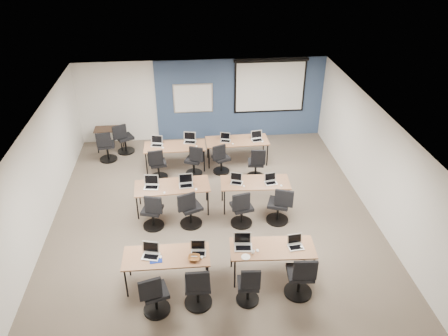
{
  "coord_description": "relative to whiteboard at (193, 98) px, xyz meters",
  "views": [
    {
      "loc": [
        -0.59,
        -8.92,
        6.65
      ],
      "look_at": [
        0.32,
        0.4,
        1.15
      ],
      "focal_mm": 35.0,
      "sensor_mm": 36.0,
      "label": 1
    }
  ],
  "objects": [
    {
      "name": "task_chair_10",
      "position": [
        0.68,
        -2.33,
        -1.05
      ],
      "size": [
        0.52,
        0.49,
        0.97
      ],
      "rotation": [
        0.0,
        0.0,
        0.41
      ],
      "color": "black",
      "rests_on": "floor"
    },
    {
      "name": "laptop_7",
      "position": [
        1.79,
        -4.14,
        -0.66
      ],
      "size": [
        0.3,
        0.26,
        0.23
      ],
      "rotation": [
        0.0,
        0.0,
        0.16
      ],
      "color": "silver",
      "rests_on": "training_table_mid_right"
    },
    {
      "name": "wall_right",
      "position": [
        4.3,
        -4.43,
        -0.1
      ],
      "size": [
        0.04,
        9.0,
        2.7
      ],
      "primitive_type": "cube",
      "color": "beige",
      "rests_on": "ground"
    },
    {
      "name": "coffee_cup",
      "position": [
        0.93,
        -6.76,
        -0.68
      ],
      "size": [
        0.06,
        0.06,
        0.05
      ],
      "primitive_type": "imported",
      "rotation": [
        0.0,
        0.0,
        -0.03
      ],
      "color": "silver",
      "rests_on": "snack_plate"
    },
    {
      "name": "blue_accent_panel",
      "position": [
        1.55,
        0.04,
        -0.1
      ],
      "size": [
        5.5,
        0.04,
        2.7
      ],
      "primitive_type": "cube",
      "color": "#3D5977",
      "rests_on": "wall_back"
    },
    {
      "name": "task_chair_11",
      "position": [
        1.67,
        -2.72,
        -1.05
      ],
      "size": [
        0.5,
        0.5,
        0.98
      ],
      "rotation": [
        0.0,
        0.0,
        -0.14
      ],
      "color": "black",
      "rests_on": "floor"
    },
    {
      "name": "task_chair_7",
      "position": [
        1.89,
        -4.83,
        -1.02
      ],
      "size": [
        0.57,
        0.55,
        1.03
      ],
      "rotation": [
        0.0,
        0.0,
        -0.35
      ],
      "color": "black",
      "rests_on": "floor"
    },
    {
      "name": "task_chair_0",
      "position": [
        -1.02,
        -7.42,
        -1.04
      ],
      "size": [
        0.53,
        0.52,
        1.0
      ],
      "rotation": [
        0.0,
        0.0,
        0.28
      ],
      "color": "black",
      "rests_on": "floor"
    },
    {
      "name": "task_chair_6",
      "position": [
        0.96,
        -4.87,
        -1.03
      ],
      "size": [
        0.53,
        0.53,
        1.01
      ],
      "rotation": [
        0.0,
        0.0,
        0.22
      ],
      "color": "black",
      "rests_on": "floor"
    },
    {
      "name": "task_chair_9",
      "position": [
        -0.08,
        -2.37,
        -1.05
      ],
      "size": [
        0.52,
        0.49,
        0.97
      ],
      "rotation": [
        0.0,
        0.0,
        -0.39
      ],
      "color": "black",
      "rests_on": "floor"
    },
    {
      "name": "laptop_2",
      "position": [
        0.76,
        -6.51,
        -0.65
      ],
      "size": [
        0.36,
        0.31,
        0.27
      ],
      "rotation": [
        0.0,
        0.0,
        -0.09
      ],
      "color": "#B8B8C3",
      "rests_on": "training_table_front_right"
    },
    {
      "name": "wall_left",
      "position": [
        -3.7,
        -4.43,
        -0.1
      ],
      "size": [
        0.04,
        9.0,
        2.7
      ],
      "primitive_type": "cube",
      "color": "beige",
      "rests_on": "ground"
    },
    {
      "name": "laptop_4",
      "position": [
        -1.21,
        -4.04,
        -0.65
      ],
      "size": [
        0.36,
        0.31,
        0.27
      ],
      "rotation": [
        0.0,
        0.0,
        -0.12
      ],
      "color": "#A8A8B1",
      "rests_on": "training_table_mid_left"
    },
    {
      "name": "mouse_1",
      "position": [
        -0.1,
        -6.77,
        -0.71
      ],
      "size": [
        0.06,
        0.09,
        0.03
      ],
      "primitive_type": "ellipsoid",
      "rotation": [
        0.0,
        0.0,
        0.01
      ],
      "color": "white",
      "rests_on": "training_table_front_left"
    },
    {
      "name": "task_chair_5",
      "position": [
        -0.29,
        -4.77,
        -1.03
      ],
      "size": [
        0.58,
        0.55,
        1.02
      ],
      "rotation": [
        0.0,
        0.0,
        0.4
      ],
      "color": "black",
      "rests_on": "floor"
    },
    {
      "name": "laptop_3",
      "position": [
        1.84,
        -6.61,
        -0.66
      ],
      "size": [
        0.31,
        0.26,
        0.24
      ],
      "rotation": [
        0.0,
        0.0,
        0.11
      ],
      "color": "silver",
      "rests_on": "training_table_front_right"
    },
    {
      "name": "spare_chair_a",
      "position": [
        -2.25,
        -0.79,
        -1.03
      ],
      "size": [
        0.59,
        0.54,
        1.02
      ],
      "rotation": [
        0.0,
        0.0,
        0.48
      ],
      "color": "black",
      "rests_on": "floor"
    },
    {
      "name": "task_chair_8",
      "position": [
        -1.13,
        -2.49,
        -1.04
      ],
      "size": [
        0.51,
        0.51,
        0.99
      ],
      "rotation": [
        0.0,
        0.0,
        0.17
      ],
      "color": "black",
      "rests_on": "floor"
    },
    {
      "name": "task_chair_4",
      "position": [
        -1.17,
        -4.77,
        -1.04
      ],
      "size": [
        0.52,
        0.51,
        0.99
      ],
      "rotation": [
        0.0,
        0.0,
        -0.28
      ],
      "color": "black",
      "rests_on": "floor"
    },
    {
      "name": "laptop_11",
      "position": [
        1.83,
        -1.72,
        -0.66
      ],
      "size": [
        0.34,
        0.29,
        0.26
      ],
      "rotation": [
        0.0,
        0.0,
        0.16
      ],
      "color": "#ADADB3",
      "rests_on": "training_table_back_right"
    },
    {
      "name": "mouse_11",
      "position": [
        1.97,
        -1.89,
        -0.71
      ],
      "size": [
        0.09,
        0.11,
        0.03
      ],
      "primitive_type": "ellipsoid",
      "rotation": [
        0.0,
        0.0,
        -0.31
      ],
      "color": "white",
      "rests_on": "training_table_back_right"
    },
    {
      "name": "laptop_5",
      "position": [
        -0.35,
        -4.06,
        -0.65
      ],
      "size": [
        0.35,
        0.3,
        0.27
      ],
      "rotation": [
        0.0,
        0.0,
        0.07
      ],
      "color": "silver",
      "rests_on": "training_table_mid_left"
    },
    {
      "name": "wall_back",
      "position": [
        0.3,
        0.07,
        -0.1
      ],
      "size": [
        8.0,
        0.04,
        2.7
      ],
      "primitive_type": "cube",
      "color": "beige",
      "rests_on": "ground"
    },
    {
      "name": "training_table_front_left",
      "position": [
        -0.8,
        -6.65,
        -0.77
      ],
      "size": [
        1.73,
        0.72,
        0.73
      ],
      "rotation": [
        0.0,
        0.0,
        -0.01
      ],
      "color": "olive",
      "rests_on": "floor"
    },
    {
      "name": "mouse_3",
      "position": [
        1.95,
        -6.66,
        -0.71
      ],
      "size": [
        0.06,
        0.1,
        0.04
      ],
      "primitive_type": "ellipsoid",
      "rotation": [
        0.0,
        0.0,
        0.02
      ],
      "color": "white",
      "rests_on": "training_table_front_right"
    },
    {
      "name": "mouse_5",
      "position": [
        -0.1,
        -4.3,
        -0.71
      ],
      "size": [
        0.09,
        0.12,
        0.04
      ],
      "primitive_type": "ellipsoid",
      "rotation": [
        0.0,
        0.0,
        -0.27
      ],
      "color": "white",
      "rests_on": "training_table_mid_left"
    },
    {
      "name": "training_table_mid_right",
      "position": [
        1.41,
        -4.08,
        -0.77
      ],
      "size": [
        1.75,
        0.73,
        0.73
      ],
      "rotation": [
        0.0,
        0.0,
        -0.06
      ],
      "color": "brown",
      "rests_on": "floor"
    },
    {
      "name": "task_chair_2",
      "position": [
        0.77,
        -7.33,
        -1.06
      ],
      "size": [
        0.46,
        0.46,
        0.95
      ],
      "rotation": [
        0.0,
        0.0,
        -0.08
      ],
      "color": "black",
      "rests_on": "floor"
    },
    {
      "name": "projector_screen",
      "position": [
        2.5,
        -0.02,
        0.44
      ],
      "size": [
        2.4,
        0.1,
        1.82
      ],
      "color": "black",
      "rests_on": "wall_back"
    },
    {
      "name": "mouse_0",
      "position": [
        -0.91,
        -6.68,
        -0.71
      ],
      "size": [
        0.06,
        0.1,
        0.03
      ],
      "primitive_type": "ellipsoid",
      "rotation": [
        0.0,
        0.0,
        -0.08
      ],
      "color": "white",
      "rests_on": "training_table_front_left"
    },
    {
      "name": "mouse_7",
      "position": [
        2.03,
        -4.33,
        -0.71
      ],
      "size": [
        0.08,
        0.11,
        0.03
      ],
      "primitive_type": "ellipsoid",
      "rotation": [
        0.0,
        0.0,
        0.22
      ],
      "color": "white",
      "rests_on": "training_table_mid_right"
    },
    {
      "name": "task_chair_3",
      "position": [
        1.82,
        -7.24,
        -1.02
      ],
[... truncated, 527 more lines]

